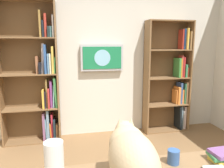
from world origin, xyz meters
TOP-DOWN VIEW (x-y plane):
  - wall_back at (0.00, -2.23)m, footprint 4.52×0.06m
  - bookshelf_left at (-1.25, -2.06)m, footprint 0.80×0.28m
  - bookshelf_right at (1.04, -2.06)m, footprint 0.87×0.28m
  - wall_mounted_tv at (-0.01, -2.15)m, footprint 0.72×0.07m
  - cat at (0.26, 0.41)m, footprint 0.26×0.62m
  - paper_towel_roll at (0.68, 0.31)m, footprint 0.11×0.11m
  - coffee_mug at (-0.09, 0.26)m, footprint 0.08×0.08m
  - desk_book_stack at (-0.43, 0.31)m, footprint 0.21×0.17m

SIDE VIEW (x-z plane):
  - desk_book_stack at x=-0.43m, z-range 0.78..0.85m
  - coffee_mug at x=-0.09m, z-range 0.77..0.87m
  - paper_towel_roll at x=0.68m, z-range 0.77..1.03m
  - cat at x=0.26m, z-range 0.77..1.12m
  - bookshelf_left at x=-1.25m, z-range -0.03..1.92m
  - bookshelf_right at x=1.04m, z-range -0.07..2.14m
  - wall_mounted_tv at x=-0.01m, z-range 1.12..1.56m
  - wall_back at x=0.00m, z-range 0.00..2.70m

